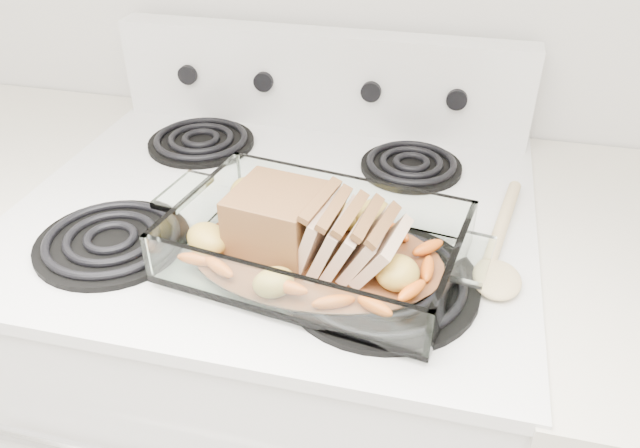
# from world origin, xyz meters

# --- Properties ---
(electric_range) EXTENTS (0.78, 0.70, 1.12)m
(electric_range) POSITION_xyz_m (0.00, 1.66, 0.48)
(electric_range) COLOR white
(electric_range) RESTS_ON ground
(baking_dish) EXTENTS (0.36, 0.24, 0.07)m
(baking_dish) POSITION_xyz_m (0.10, 1.51, 0.96)
(baking_dish) COLOR white
(baking_dish) RESTS_ON electric_range
(pork_roast) EXTENTS (0.22, 0.11, 0.09)m
(pork_roast) POSITION_xyz_m (0.08, 1.51, 0.99)
(pork_roast) COLOR brown
(pork_roast) RESTS_ON baking_dish
(roast_vegetables) EXTENTS (0.33, 0.18, 0.04)m
(roast_vegetables) POSITION_xyz_m (0.10, 1.55, 0.97)
(roast_vegetables) COLOR orange
(roast_vegetables) RESTS_ON baking_dish
(wooden_spoon) EXTENTS (0.07, 0.29, 0.02)m
(wooden_spoon) POSITION_xyz_m (0.34, 1.59, 0.95)
(wooden_spoon) COLOR beige
(wooden_spoon) RESTS_ON electric_range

